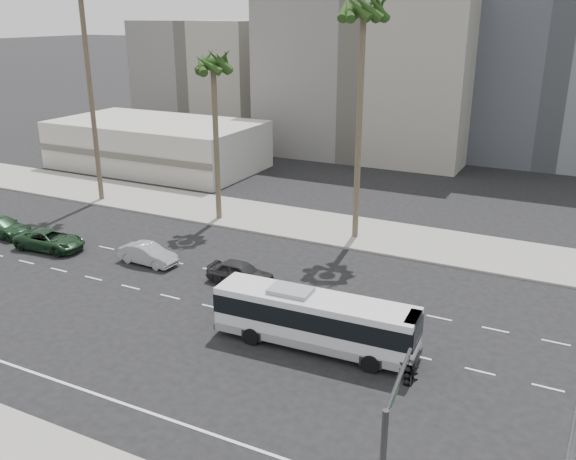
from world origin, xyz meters
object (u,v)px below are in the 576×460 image
Objects in this scene: car_b at (148,254)px; palm_near at (363,16)px; city_bus at (315,319)px; car_d at (2,226)px; palm_mid at (213,68)px; car_c at (50,240)px; traffic_signal at (406,383)px; car_a at (240,273)px.

car_b is 21.47m from palm_near.
car_d is (-27.93, 4.36, -0.83)m from city_bus.
palm_mid is (-0.84, 10.09, 11.37)m from car_b.
car_c is (-7.96, -1.00, 0.03)m from car_b.
traffic_signal is (7.06, -9.08, 3.77)m from city_bus.
car_b is 0.81× the size of car_c.
car_b is at bearing -85.24° from palm_mid.
car_a reaches higher than car_b.
car_a is 0.85× the size of car_d.
car_d is (-5.50, 0.46, 0.02)m from car_c.
car_c is at bearing 150.90° from traffic_signal.
city_bus is 12.11m from traffic_signal.
palm_mid reaches higher than car_d.
palm_near reaches higher than car_d.
palm_mid is (-15.30, 14.98, 10.50)m from city_bus.
car_a is 7.19m from car_b.
car_c is 1.02× the size of car_d.
palm_near reaches higher than car_c.
city_bus is 2.03× the size of car_c.
car_c is 0.80× the size of traffic_signal.
car_d is at bearing 80.18° from car_c.
traffic_signal reaches higher than car_a.
car_a is at bearing 130.35° from traffic_signal.
car_b is 0.31× the size of palm_mid.
car_b is (-7.19, -0.02, -0.04)m from car_a.
car_d reaches higher than car_c.
car_d is 20.02m from palm_mid.
car_c is 26.77m from palm_near.
car_c is 0.30× the size of palm_near.
car_d is 0.38× the size of palm_mid.
palm_mid reaches higher than car_a.
palm_mid is (7.13, 11.09, 11.35)m from car_c.
traffic_signal reaches higher than car_c.
palm_mid is at bearing 37.77° from car_a.
city_bus is 2.07× the size of car_d.
car_b is at bearing -134.22° from palm_near.
car_b is at bearing -89.84° from car_d.
car_d is at bearing 153.64° from traffic_signal.
traffic_signal is at bearing -135.09° from car_a.
traffic_signal is (21.53, -13.97, 4.64)m from car_b.
car_a is at bearing -90.59° from car_d.
palm_near is (-3.80, 15.84, 14.21)m from city_bus.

